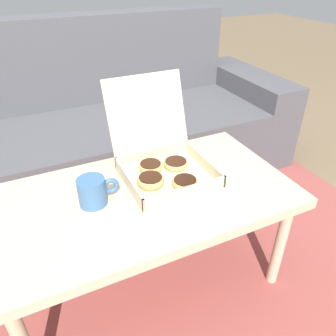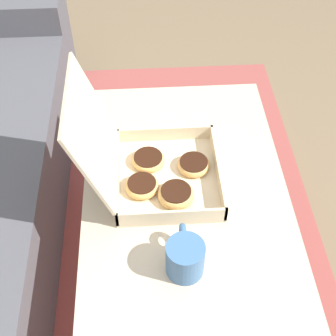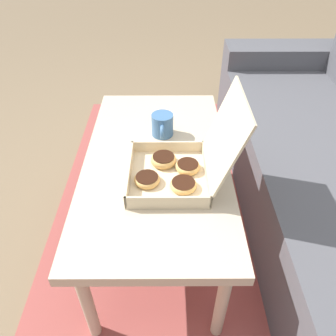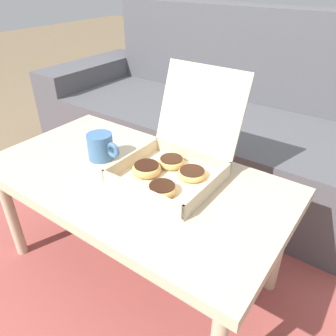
# 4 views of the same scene
# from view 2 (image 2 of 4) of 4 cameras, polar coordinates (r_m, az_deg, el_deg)

# --- Properties ---
(ground_plane) EXTENTS (12.00, 12.00, 0.00)m
(ground_plane) POSITION_cam_2_polar(r_m,az_deg,el_deg) (1.70, -1.18, -14.94)
(ground_plane) COLOR #756047
(area_rug) EXTENTS (2.57, 1.86, 0.01)m
(area_rug) POSITION_cam_2_polar(r_m,az_deg,el_deg) (1.72, -11.60, -15.14)
(area_rug) COLOR #994742
(area_rug) RESTS_ON ground_plane
(coffee_table) EXTENTS (1.08, 0.58, 0.47)m
(coffee_table) POSITION_cam_2_polar(r_m,az_deg,el_deg) (1.33, 2.39, -6.49)
(coffee_table) COLOR #C6B293
(coffee_table) RESTS_ON ground_plane
(pastry_box) EXTENTS (0.32, 0.40, 0.34)m
(pastry_box) POSITION_cam_2_polar(r_m,az_deg,el_deg) (1.31, -1.97, -0.01)
(pastry_box) COLOR beige
(pastry_box) RESTS_ON coffee_table
(coffee_mug) EXTENTS (0.14, 0.10, 0.10)m
(coffee_mug) POSITION_cam_2_polar(r_m,az_deg,el_deg) (1.16, 2.09, -10.79)
(coffee_mug) COLOR #3D6693
(coffee_mug) RESTS_ON coffee_table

